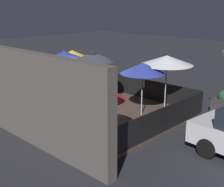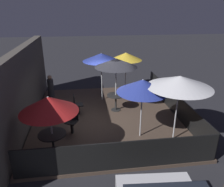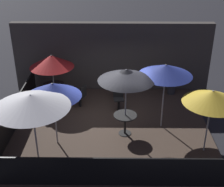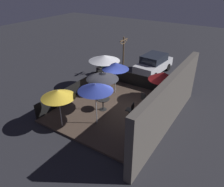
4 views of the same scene
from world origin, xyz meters
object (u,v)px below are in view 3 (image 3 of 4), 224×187
object	(u,v)px
patio_umbrella_4	(212,97)
patron_0	(172,82)
patio_umbrella_2	(31,101)
dining_table_0	(54,88)
patio_umbrella_3	(166,70)
patio_umbrella_0	(52,61)
patio_chair_0	(119,98)
dining_table_1	(125,119)
patio_chair_1	(81,95)
patio_chair_2	(116,88)
patio_umbrella_1	(126,75)
patio_umbrella_5	(53,90)

from	to	relation	value
patio_umbrella_4	patron_0	distance (m)	4.43
patio_umbrella_2	dining_table_0	xyz separation A→B (m)	(-0.26, 4.26, -1.63)
patio_umbrella_3	patio_umbrella_4	size ratio (longest dim) A/B	1.11
patio_umbrella_0	patio_chair_0	distance (m)	3.10
patio_umbrella_3	dining_table_1	size ratio (longest dim) A/B	2.99
dining_table_1	patio_chair_0	size ratio (longest dim) A/B	0.88
dining_table_1	patron_0	xyz separation A→B (m)	(2.15, 3.21, -0.06)
patio_chair_1	patio_chair_2	xyz separation A→B (m)	(1.42, 0.72, -0.03)
patio_chair_0	patron_0	distance (m)	2.76
patio_umbrella_0	patio_umbrella_1	xyz separation A→B (m)	(2.94, -2.53, 0.49)
patio_umbrella_4	dining_table_1	size ratio (longest dim) A/B	2.69
patio_umbrella_2	patio_chair_1	bearing A→B (deg)	75.40
patron_0	patio_umbrella_2	bearing A→B (deg)	-168.63
patio_umbrella_2	patio_umbrella_3	size ratio (longest dim) A/B	0.99
patio_chair_2	patio_umbrella_5	bearing A→B (deg)	-38.49
patio_umbrella_3	patron_0	distance (m)	3.28
patio_umbrella_2	dining_table_1	bearing A→B (deg)	32.74
patio_umbrella_2	patio_chair_1	size ratio (longest dim) A/B	2.55
patio_umbrella_0	dining_table_1	xyz separation A→B (m)	(2.94, -2.53, -1.17)
patio_umbrella_1	patio_umbrella_0	bearing A→B (deg)	139.28
patio_chair_2	patio_umbrella_1	bearing A→B (deg)	0.00
patio_umbrella_3	dining_table_0	size ratio (longest dim) A/B	2.73
patio_chair_2	patio_umbrella_4	bearing A→B (deg)	31.84
dining_table_1	patio_chair_1	world-z (taller)	patio_chair_1
patio_umbrella_4	patio_umbrella_5	size ratio (longest dim) A/B	0.98
patio_umbrella_2	patron_0	distance (m)	7.11
patio_umbrella_4	patio_chair_0	bearing A→B (deg)	135.44
patio_chair_0	patio_chair_2	world-z (taller)	patio_chair_0
patio_chair_0	patron_0	xyz separation A→B (m)	(2.37, 1.42, 0.04)
patio_umbrella_3	patio_chair_2	world-z (taller)	patio_umbrella_3
patio_umbrella_0	patio_umbrella_5	size ratio (longest dim) A/B	0.91
patio_umbrella_1	patio_umbrella_5	size ratio (longest dim) A/B	1.11
patio_umbrella_5	patron_0	size ratio (longest dim) A/B	1.87
patio_chair_0	patio_umbrella_4	bearing A→B (deg)	38.55
dining_table_0	patio_umbrella_5	bearing A→B (deg)	-78.58
patio_umbrella_3	patio_umbrella_4	xyz separation A→B (m)	(1.21, -1.47, -0.26)
patio_chair_0	patio_chair_2	distance (m)	0.88
patio_chair_0	patron_0	bearing A→B (deg)	114.14
patio_umbrella_1	patio_umbrella_5	bearing A→B (deg)	-166.17
patio_chair_1	patio_chair_0	bearing A→B (deg)	-159.70
patio_umbrella_5	patio_umbrella_4	bearing A→B (deg)	-4.51
patio_umbrella_3	patio_chair_1	size ratio (longest dim) A/B	2.57
dining_table_1	patio_chair_2	world-z (taller)	patio_chair_2
dining_table_1	patio_chair_2	distance (m)	2.68
dining_table_0	patio_chair_0	world-z (taller)	patio_chair_0
dining_table_1	patron_0	size ratio (longest dim) A/B	0.68
patio_umbrella_2	dining_table_1	world-z (taller)	patio_umbrella_2
patio_umbrella_0	patio_chair_1	distance (m)	1.84
patron_0	patio_chair_2	bearing A→B (deg)	158.31
patio_umbrella_5	patio_umbrella_0	bearing A→B (deg)	101.42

